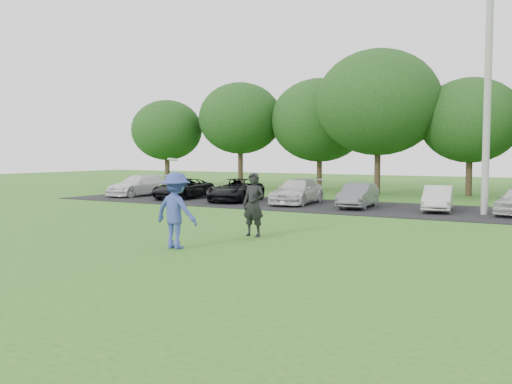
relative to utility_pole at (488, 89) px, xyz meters
The scene contains 7 objects.
ground 14.58m from the utility_pole, 112.95° to the right, with size 100.00×100.00×0.00m, color #2A6F1F.
parking_lot 7.33m from the utility_pole, behind, with size 32.00×6.50×0.03m, color black.
utility_pole is the anchor object (origin of this frame).
frisbee_player 14.34m from the utility_pole, 115.06° to the right, with size 1.33×0.82×2.37m.
camera_bystander 11.62m from the utility_pole, 118.17° to the right, with size 0.71×0.47×1.92m.
parked_cars 6.77m from the utility_pole, behind, with size 29.15×5.04×1.25m.
tree_row 10.85m from the utility_pole, 110.66° to the left, with size 42.39×9.85×8.64m.
Camera 1 is at (8.74, -11.68, 2.52)m, focal length 40.00 mm.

